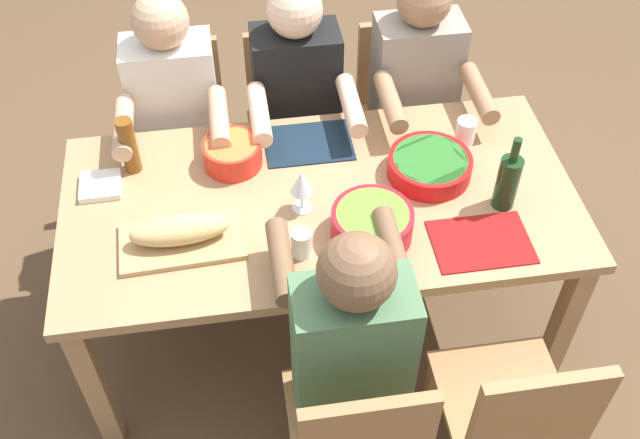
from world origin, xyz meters
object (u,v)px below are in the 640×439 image
wine_bottle (508,181)px  diner_near_left (417,92)px  bread_loaf (180,230)px  napkin_stack (100,186)px  serving_bowl_salad (372,223)px  diner_far_center (349,345)px  serving_bowl_greens (430,165)px  beer_bottle (129,145)px  cup_near_left (466,131)px  dining_table (320,215)px  chair_near_right (182,127)px  cup_far_center (301,244)px  chair_near_left (402,106)px  chair_far_center (358,436)px  chair_near_center (294,116)px  diner_near_center (298,103)px  serving_bowl_fruit (232,153)px  cutting_board (182,241)px  chair_far_left (514,414)px  wine_glass (302,184)px  diner_near_right (176,115)px

wine_bottle → diner_near_left: bearing=-80.1°
bread_loaf → napkin_stack: bearing=-47.5°
diner_near_left → serving_bowl_salad: bearing=65.9°
diner_far_center → diner_near_left: bearing=-112.8°
serving_bowl_greens → wine_bottle: size_ratio=1.02×
beer_bottle → cup_near_left: beer_bottle is taller
dining_table → chair_near_right: bearing=-57.5°
cup_far_center → serving_bowl_salad: bearing=-169.4°
chair_near_left → chair_far_center: same height
chair_near_center → napkin_stack: size_ratio=6.07×
diner_near_center → serving_bowl_fruit: 0.47m
cup_far_center → wine_bottle: bearing=-170.5°
cutting_board → chair_far_left: bearing=147.0°
diner_near_center → serving_bowl_greens: diner_near_center is taller
chair_near_right → wine_glass: wine_glass is taller
napkin_stack → cup_far_center: bearing=148.4°
diner_near_left → wine_glass: 0.85m
serving_bowl_greens → beer_bottle: beer_bottle is taller
chair_near_right → wine_bottle: size_ratio=2.93×
diner_near_right → napkin_stack: 0.50m
wine_glass → chair_far_left: bearing=127.5°
cutting_board → cup_far_center: 0.39m
wine_bottle → diner_near_center: bearing=-49.1°
serving_bowl_greens → cup_near_left: (-0.17, -0.15, 0.01)m
dining_table → cup_far_center: (0.10, 0.24, 0.14)m
chair_near_left → chair_far_left: 1.53m
diner_near_right → serving_bowl_salad: bearing=128.9°
chair_near_left → diner_near_right: 1.01m
diner_near_right → cutting_board: diner_near_right is taller
bread_loaf → beer_bottle: size_ratio=1.45×
chair_far_left → cup_near_left: size_ratio=8.56×
chair_far_left → diner_near_center: bearing=-70.1°
chair_near_left → cutting_board: chair_near_left is taller
wine_bottle → cutting_board: bearing=0.9°
wine_bottle → diner_far_center: bearing=36.8°
diner_near_left → cup_far_center: (0.58, 0.82, 0.09)m
chair_near_center → chair_near_right: size_ratio=1.00×
serving_bowl_fruit → serving_bowl_greens: bearing=167.0°
chair_far_left → chair_near_left: bearing=-90.0°
serving_bowl_fruit → napkin_stack: 0.47m
cup_near_left → diner_far_center: bearing=54.1°
wine_bottle → napkin_stack: wine_bottle is taller
diner_near_left → serving_bowl_fruit: diner_near_left is taller
diner_near_center → cup_near_left: 0.69m
dining_table → wine_glass: (0.07, 0.04, 0.20)m
diner_far_center → wine_glass: 0.57m
chair_far_left → beer_bottle: beer_bottle is taller
bread_loaf → cup_near_left: bearing=-161.6°
dining_table → diner_near_center: size_ratio=1.48×
chair_near_left → serving_bowl_fruit: chair_near_left is taller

